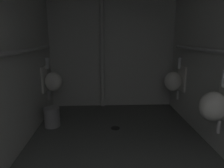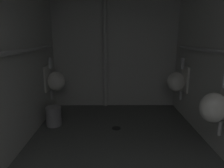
{
  "view_description": "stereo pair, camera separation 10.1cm",
  "coord_description": "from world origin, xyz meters",
  "views": [
    {
      "loc": [
        -0.19,
        -0.19,
        1.4
      ],
      "look_at": [
        -0.07,
        2.34,
        0.8
      ],
      "focal_mm": 32.02,
      "sensor_mm": 36.0,
      "label": 1
    },
    {
      "loc": [
        -0.08,
        -0.19,
        1.4
      ],
      "look_at": [
        -0.07,
        2.34,
        0.8
      ],
      "focal_mm": 32.02,
      "sensor_mm": 36.0,
      "label": 2
    }
  ],
  "objects": [
    {
      "name": "standpipe_back_wall",
      "position": [
        -0.2,
        3.71,
        1.21
      ],
      "size": [
        0.09,
        0.09,
        2.36
      ],
      "primitive_type": "cylinder",
      "color": "beige",
      "rests_on": "ground"
    },
    {
      "name": "urinal_right_mid",
      "position": [
        1.07,
        1.89,
        0.65
      ],
      "size": [
        0.32,
        0.3,
        0.76
      ],
      "color": "silver"
    },
    {
      "name": "urinal_right_far",
      "position": [
        1.07,
        3.2,
        0.65
      ],
      "size": [
        0.32,
        0.3,
        0.76
      ],
      "color": "silver"
    },
    {
      "name": "waste_bin",
      "position": [
        -1.01,
        2.82,
        0.15
      ],
      "size": [
        0.24,
        0.24,
        0.31
      ],
      "primitive_type": "cylinder",
      "color": "gray",
      "rests_on": "ground"
    },
    {
      "name": "urinal_left_mid",
      "position": [
        -1.07,
        3.26,
        0.65
      ],
      "size": [
        0.32,
        0.3,
        0.76
      ],
      "color": "silver"
    },
    {
      "name": "floor",
      "position": [
        0.0,
        1.89,
        -0.04
      ],
      "size": [
        2.56,
        3.91,
        0.08
      ],
      "primitive_type": "cube",
      "color": "#4C4F4C",
      "rests_on": "ground"
    },
    {
      "name": "supply_pipe_left",
      "position": [
        -1.16,
        1.89,
        1.23
      ],
      "size": [
        0.06,
        3.22,
        0.06
      ],
      "color": "#B2B2B2"
    },
    {
      "name": "wall_back",
      "position": [
        0.0,
        3.82,
        1.21
      ],
      "size": [
        2.56,
        0.06,
        2.41
      ],
      "primitive_type": "cube",
      "color": "beige",
      "rests_on": "ground"
    },
    {
      "name": "floor_drain",
      "position": [
        -0.0,
        2.7,
        0.0
      ],
      "size": [
        0.14,
        0.14,
        0.01
      ],
      "primitive_type": "cylinder",
      "color": "black",
      "rests_on": "ground"
    }
  ]
}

